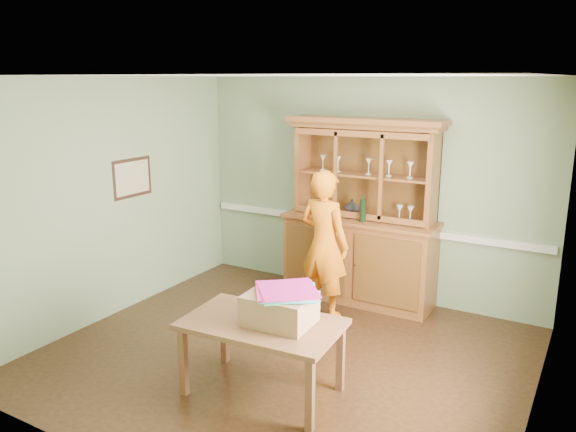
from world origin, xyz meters
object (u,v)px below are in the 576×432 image
Objects in this scene: china_hutch at (360,238)px; cardboard_box at (280,309)px; person at (324,244)px; dining_table at (262,330)px.

cardboard_box is at bearing -83.64° from china_hutch.
china_hutch reaches higher than person.
cardboard_box reaches higher than dining_table.
dining_table is 2.50× the size of cardboard_box.
china_hutch is at bearing 96.36° from cardboard_box.
cardboard_box is at bearing 17.60° from dining_table.
person is (-0.29, 1.77, 0.26)m from dining_table.
china_hutch is 1.61× the size of dining_table.
person is at bearing 95.45° from dining_table.
china_hutch is 2.37m from cardboard_box.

